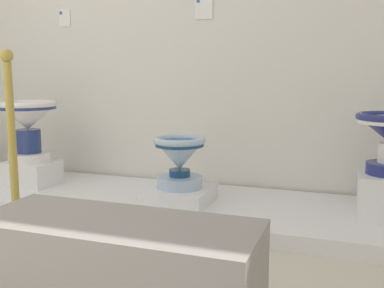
{
  "coord_description": "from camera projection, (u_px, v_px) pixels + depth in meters",
  "views": [
    {
      "loc": [
        2.93,
        -0.49,
        0.86
      ],
      "look_at": [
        2.02,
        2.06,
        0.44
      ],
      "focal_mm": 41.68,
      "sensor_mm": 36.0,
      "label": 1
    }
  ],
  "objects": [
    {
      "name": "museum_bench",
      "position": [
        117.0,
        279.0,
        1.46
      ],
      "size": [
        0.93,
        0.36,
        0.4
      ],
      "primitive_type": "cube",
      "color": "gray",
      "rests_on": "ground_plane"
    },
    {
      "name": "plinth_block_pale_glazed",
      "position": [
        31.0,
        173.0,
        3.16
      ],
      "size": [
        0.35,
        0.29,
        0.17
      ],
      "primitive_type": "cube",
      "color": "white",
      "rests_on": "display_platform"
    },
    {
      "name": "antique_toilet_pale_glazed",
      "position": [
        28.0,
        120.0,
        3.1
      ],
      "size": [
        0.41,
        0.41,
        0.43
      ],
      "color": "white",
      "rests_on": "plinth_block_pale_glazed"
    },
    {
      "name": "antique_toilet_rightmost",
      "position": [
        180.0,
        157.0,
        2.7
      ],
      "size": [
        0.32,
        0.32,
        0.31
      ],
      "color": "#ABC4DD",
      "rests_on": "plinth_block_rightmost"
    },
    {
      "name": "display_platform",
      "position": [
        186.0,
        206.0,
        2.81
      ],
      "size": [
        3.46,
        0.87,
        0.09
      ],
      "primitive_type": "cube",
      "color": "white",
      "rests_on": "ground_plane"
    },
    {
      "name": "info_placard_second",
      "position": [
        204.0,
        7.0,
        3.05
      ],
      "size": [
        0.12,
        0.01,
        0.15
      ],
      "color": "white"
    },
    {
      "name": "stanchion_post_near_left",
      "position": [
        15.0,
        184.0,
        2.22
      ],
      "size": [
        0.23,
        0.23,
        0.99
      ],
      "color": "gold",
      "rests_on": "ground_plane"
    },
    {
      "name": "info_placard_first",
      "position": [
        65.0,
        18.0,
        3.42
      ],
      "size": [
        0.1,
        0.01,
        0.13
      ],
      "color": "white"
    },
    {
      "name": "plinth_block_rightmost",
      "position": [
        180.0,
        195.0,
        2.73
      ],
      "size": [
        0.38,
        0.39,
        0.09
      ],
      "primitive_type": "cube",
      "color": "white",
      "rests_on": "display_platform"
    }
  ]
}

